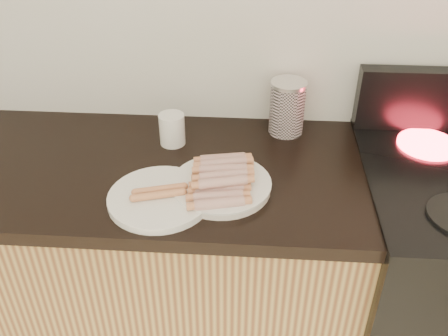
# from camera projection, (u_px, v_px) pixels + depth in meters

# --- Properties ---
(cabinet_base) EXTENTS (2.20, 0.59, 0.86)m
(cabinet_base) POSITION_uv_depth(u_px,v_px,m) (26.00, 272.00, 1.75)
(cabinet_base) COLOR #A5884A
(cabinet_base) RESTS_ON floor
(burner_far_left) EXTENTS (0.18, 0.18, 0.01)m
(burner_far_left) POSITION_uv_depth(u_px,v_px,m) (427.00, 144.00, 1.52)
(burner_far_left) COLOR #FF1E2D
(burner_far_left) RESTS_ON stove
(main_plate) EXTENTS (0.33, 0.33, 0.02)m
(main_plate) POSITION_uv_depth(u_px,v_px,m) (221.00, 186.00, 1.36)
(main_plate) COLOR white
(main_plate) RESTS_ON counter_slab
(side_plate) EXTENTS (0.33, 0.33, 0.02)m
(side_plate) POSITION_uv_depth(u_px,v_px,m) (160.00, 198.00, 1.31)
(side_plate) COLOR white
(side_plate) RESTS_ON counter_slab
(hotdog_pile) EXTENTS (0.13, 0.26, 0.05)m
(hotdog_pile) POSITION_uv_depth(u_px,v_px,m) (221.00, 177.00, 1.34)
(hotdog_pile) COLOR maroon
(hotdog_pile) RESTS_ON main_plate
(plain_sausages) EXTENTS (0.13, 0.08, 0.02)m
(plain_sausages) POSITION_uv_depth(u_px,v_px,m) (159.00, 192.00, 1.30)
(plain_sausages) COLOR #BE6638
(plain_sausages) RESTS_ON side_plate
(canister) EXTENTS (0.11, 0.11, 0.17)m
(canister) POSITION_uv_depth(u_px,v_px,m) (287.00, 107.00, 1.57)
(canister) COLOR white
(canister) RESTS_ON counter_slab
(mug) EXTENTS (0.10, 0.10, 0.10)m
(mug) POSITION_uv_depth(u_px,v_px,m) (172.00, 129.00, 1.53)
(mug) COLOR white
(mug) RESTS_ON counter_slab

